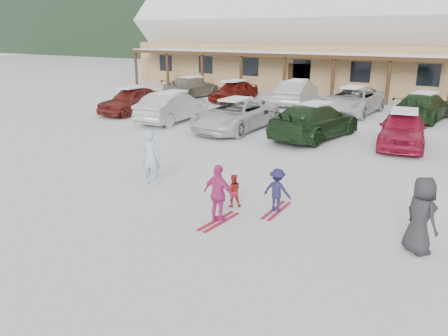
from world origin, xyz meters
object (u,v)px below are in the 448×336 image
Objects in this scene: bystander_dark at (421,215)px; parked_car_2 at (235,114)px; parked_car_8 at (234,91)px; day_lodge at (302,39)px; parked_car_10 at (352,101)px; parked_car_9 at (297,93)px; child_navy at (277,190)px; adult_skier at (150,158)px; parked_car_11 at (424,107)px; parked_car_4 at (402,129)px; parked_car_7 at (192,87)px; toddler_red at (233,191)px; parked_car_1 at (173,107)px; parked_car_0 at (132,100)px; child_magenta at (219,194)px; parked_car_3 at (315,121)px.

bystander_dark is 0.31× the size of parked_car_2.
parked_car_8 is at bearing 121.28° from parked_car_2.
parked_car_10 is at bearing -54.97° from day_lodge.
child_navy is at bearing 104.35° from parked_car_9.
parked_car_11 is (5.24, 15.46, -0.13)m from adult_skier.
parked_car_9 is at bearing -67.81° from day_lodge.
adult_skier is 10.55m from parked_car_4.
parked_car_7 is at bearing -2.23° from parked_car_9.
parked_car_1 is (-8.71, 8.25, 0.32)m from toddler_red.
parked_car_10 reaches higher than toddler_red.
parked_car_1 is at bearing -87.19° from day_lodge.
parked_car_9 is at bearing 48.93° from parked_car_0.
adult_skier is 3.06m from toddler_red.
child_magenta is 0.30× the size of parked_car_7.
bystander_dark is 19.62m from parked_car_9.
child_navy is 15.82m from parked_car_0.
parked_car_9 reaches higher than parked_car_1.
parked_car_9 is at bearing 126.86° from parked_car_4.
parked_car_9 is (-6.57, 16.44, 0.21)m from child_navy.
parked_car_7 is (-10.22, 15.90, -0.14)m from adult_skier.
child_magenta is at bearing -70.64° from day_lodge.
parked_car_2 is 1.12× the size of parked_car_9.
parked_car_0 is 12.51m from parked_car_10.
child_navy is 0.24× the size of parked_car_7.
parked_car_10 reaches higher than parked_car_11.
toddler_red is 0.21× the size of parked_car_4.
parked_car_9 is at bearing -116.20° from parked_car_1.
parked_car_3 is at bearing -36.38° from parked_car_8.
child_navy is at bearing -68.05° from day_lodge.
parked_car_8 is (-14.22, 15.92, -0.14)m from bystander_dark.
parked_car_8 is (0.03, -11.19, -3.24)m from day_lodge.
child_navy is at bearing -51.61° from parked_car_8.
parked_car_3 is (8.51, -18.33, -3.18)m from day_lodge.
child_magenta is (3.26, -1.23, -0.12)m from adult_skier.
toddler_red is 9.52m from parked_car_4.
parked_car_9 is (7.80, 0.71, 0.07)m from parked_car_7.
parked_car_3 is (11.05, -0.19, 0.01)m from parked_car_0.
parked_car_1 is at bearing 61.62° from parked_car_9.
child_magenta is (9.87, -28.10, -3.21)m from day_lodge.
child_magenta is at bearing 140.59° from adult_skier.
parked_car_4 is at bearing -35.72° from bystander_dark.
child_navy is at bearing 162.24° from toddler_red.
child_navy is 15.33m from parked_car_11.
day_lodge is at bearing 81.43° from parked_car_0.
parked_car_11 reaches higher than parked_car_7.
child_magenta is 0.31× the size of parked_car_1.
parked_car_7 is at bearing -84.91° from toddler_red.
parked_car_3 is (-2.25, 8.37, 0.19)m from child_navy.
parked_car_0 is 0.94× the size of parked_car_1.
parked_car_1 is 0.88× the size of parked_car_2.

